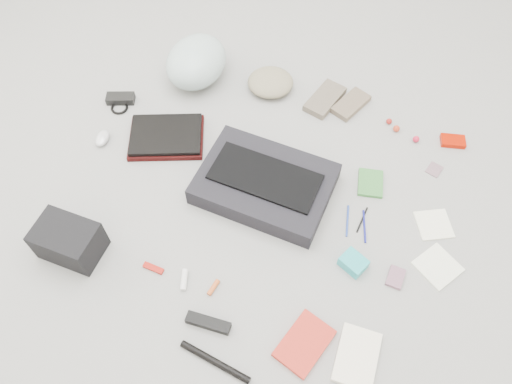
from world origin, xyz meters
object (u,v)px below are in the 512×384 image
at_px(accordion_wallet, 353,263).
at_px(laptop, 166,135).
at_px(camera_bag, 69,241).
at_px(bike_helmet, 196,62).
at_px(book_red, 304,343).
at_px(messenger_bag, 265,184).

bearing_deg(accordion_wallet, laptop, -173.71).
bearing_deg(camera_bag, laptop, 82.17).
bearing_deg(bike_helmet, accordion_wallet, -33.55).
xyz_separation_m(book_red, accordion_wallet, (0.07, 0.34, 0.01)).
relative_size(book_red, accordion_wallet, 2.16).
height_order(messenger_bag, bike_helmet, bike_helmet).
bearing_deg(accordion_wallet, book_red, -78.56).
xyz_separation_m(messenger_bag, accordion_wallet, (0.42, -0.18, -0.02)).
distance_m(laptop, bike_helmet, 0.39).
height_order(laptop, camera_bag, camera_bag).
bearing_deg(laptop, book_red, -59.80).
relative_size(messenger_bag, bike_helmet, 1.57).
distance_m(bike_helmet, book_red, 1.32).
bearing_deg(messenger_bag, bike_helmet, 139.41).
height_order(bike_helmet, camera_bag, bike_helmet).
height_order(book_red, accordion_wallet, accordion_wallet).
xyz_separation_m(camera_bag, accordion_wallet, (0.97, 0.34, -0.05)).
height_order(laptop, book_red, laptop).
bearing_deg(laptop, messenger_bag, -33.48).
bearing_deg(laptop, bike_helmet, 71.93).
height_order(camera_bag, book_red, camera_bag).
xyz_separation_m(messenger_bag, camera_bag, (-0.55, -0.52, 0.03)).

